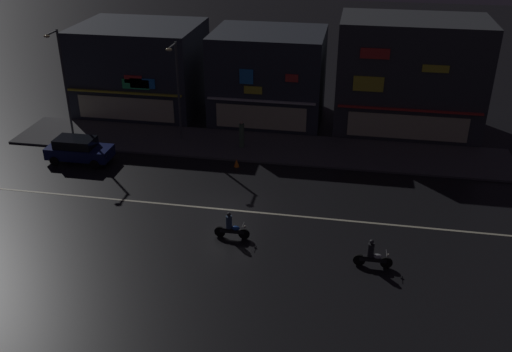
# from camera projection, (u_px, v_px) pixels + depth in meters

# --- Properties ---
(ground_plane) EXTENTS (140.00, 140.00, 0.00)m
(ground_plane) POSITION_uv_depth(u_px,v_px,m) (227.00, 210.00, 32.48)
(ground_plane) COLOR black
(lane_divider_stripe) EXTENTS (33.47, 0.16, 0.01)m
(lane_divider_stripe) POSITION_uv_depth(u_px,v_px,m) (227.00, 210.00, 32.47)
(lane_divider_stripe) COLOR beige
(lane_divider_stripe) RESTS_ON ground
(sidewalk_far) EXTENTS (35.24, 5.08, 0.14)m
(sidewalk_far) POSITION_uv_depth(u_px,v_px,m) (255.00, 146.00, 40.29)
(sidewalk_far) COLOR #4C4C4F
(sidewalk_far) RESTS_ON ground
(storefront_left_block) EXTENTS (8.45, 7.06, 6.89)m
(storefront_left_block) POSITION_uv_depth(u_px,v_px,m) (269.00, 76.00, 44.02)
(storefront_left_block) COLOR #2D333D
(storefront_left_block) RESTS_ON ground
(storefront_center_block) EXTENTS (10.49, 6.38, 8.30)m
(storefront_center_block) POSITION_uv_depth(u_px,v_px,m) (409.00, 75.00, 41.73)
(storefront_center_block) COLOR #383A3F
(storefront_center_block) RESTS_ON ground
(storefront_right_block) EXTENTS (9.61, 7.91, 6.89)m
(storefront_right_block) POSITION_uv_depth(u_px,v_px,m) (141.00, 68.00, 46.07)
(storefront_right_block) COLOR #2D333D
(storefront_right_block) RESTS_ON ground
(streetlamp_west) EXTENTS (0.44, 1.64, 7.74)m
(streetlamp_west) POSITION_uv_depth(u_px,v_px,m) (62.00, 76.00, 39.96)
(streetlamp_west) COLOR #47494C
(streetlamp_west) RESTS_ON sidewalk_far
(streetlamp_mid) EXTENTS (0.44, 1.64, 7.07)m
(streetlamp_mid) POSITION_uv_depth(u_px,v_px,m) (177.00, 84.00, 39.30)
(streetlamp_mid) COLOR #47494C
(streetlamp_mid) RESTS_ON sidewalk_far
(pedestrian_on_sidewalk) EXTENTS (0.36, 0.36, 1.94)m
(pedestrian_on_sidewalk) POSITION_uv_depth(u_px,v_px,m) (242.00, 135.00, 39.64)
(pedestrian_on_sidewalk) COLOR #4C664C
(pedestrian_on_sidewalk) RESTS_ON sidewalk_far
(parked_car_near_kerb) EXTENTS (4.30, 1.98, 1.67)m
(parked_car_near_kerb) POSITION_uv_depth(u_px,v_px,m) (78.00, 149.00, 37.87)
(parked_car_near_kerb) COLOR navy
(parked_car_near_kerb) RESTS_ON ground
(motorcycle_lead) EXTENTS (1.90, 0.60, 1.52)m
(motorcycle_lead) POSITION_uv_depth(u_px,v_px,m) (372.00, 255.00, 27.33)
(motorcycle_lead) COLOR black
(motorcycle_lead) RESTS_ON ground
(motorcycle_following) EXTENTS (1.90, 0.60, 1.52)m
(motorcycle_following) POSITION_uv_depth(u_px,v_px,m) (231.00, 227.00, 29.60)
(motorcycle_following) COLOR black
(motorcycle_following) RESTS_ON ground
(traffic_cone) EXTENTS (0.36, 0.36, 0.55)m
(traffic_cone) POSITION_uv_depth(u_px,v_px,m) (237.00, 163.00, 37.39)
(traffic_cone) COLOR orange
(traffic_cone) RESTS_ON ground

